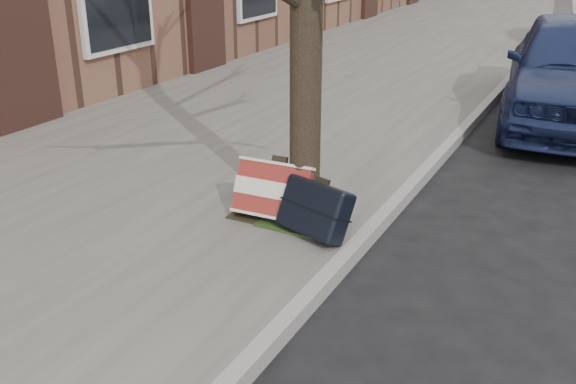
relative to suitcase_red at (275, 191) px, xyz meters
The scene contains 6 objects.
ground 2.30m from the suitcase_red, 25.54° to the right, with size 120.00×120.00×0.00m, color black.
near_sidewalk 14.12m from the suitcase_red, 96.73° to the left, with size 5.00×70.00×0.12m, color slate.
dirt_patch 0.34m from the suitcase_red, 78.55° to the left, with size 0.85×0.85×0.01m, color black.
suitcase_red is the anchor object (origin of this frame).
suitcase_navy 0.47m from the suitcase_red, 17.34° to the right, with size 0.61×0.20×0.44m, color black.
car_near_front 5.20m from the suitcase_red, 68.57° to the left, with size 1.72×4.27×1.45m, color #19234C.
Camera 1 is at (0.39, -3.45, 2.45)m, focal length 40.00 mm.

